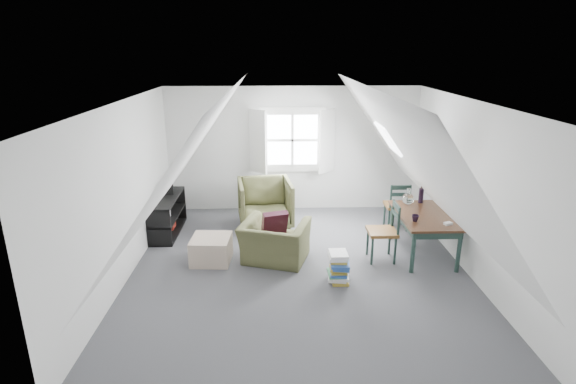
{
  "coord_description": "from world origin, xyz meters",
  "views": [
    {
      "loc": [
        -0.34,
        -6.09,
        3.2
      ],
      "look_at": [
        -0.15,
        0.6,
        1.04
      ],
      "focal_mm": 28.0,
      "sensor_mm": 36.0,
      "label": 1
    }
  ],
  "objects_px": {
    "armchair_far": "(266,226)",
    "ottoman": "(211,249)",
    "dining_chair_far": "(397,205)",
    "magazine_stack": "(339,267)",
    "armchair_near": "(275,260)",
    "media_shelf": "(166,217)",
    "dining_table": "(424,220)",
    "dining_chair_near": "(384,231)"
  },
  "relations": [
    {
      "from": "dining_table",
      "to": "ottoman",
      "type": "bearing_deg",
      "value": -174.08
    },
    {
      "from": "magazine_stack",
      "to": "dining_chair_far",
      "type": "bearing_deg",
      "value": 55.47
    },
    {
      "from": "dining_table",
      "to": "dining_chair_far",
      "type": "distance_m",
      "value": 1.09
    },
    {
      "from": "dining_chair_far",
      "to": "media_shelf",
      "type": "xyz_separation_m",
      "value": [
        -4.18,
        -0.08,
        -0.16
      ]
    },
    {
      "from": "ottoman",
      "to": "dining_chair_far",
      "type": "bearing_deg",
      "value": 20.72
    },
    {
      "from": "armchair_far",
      "to": "dining_table",
      "type": "relative_size",
      "value": 0.71
    },
    {
      "from": "ottoman",
      "to": "dining_table",
      "type": "height_order",
      "value": "dining_table"
    },
    {
      "from": "armchair_far",
      "to": "media_shelf",
      "type": "height_order",
      "value": "media_shelf"
    },
    {
      "from": "ottoman",
      "to": "dining_chair_far",
      "type": "relative_size",
      "value": 0.66
    },
    {
      "from": "dining_chair_far",
      "to": "magazine_stack",
      "type": "distance_m",
      "value": 2.35
    },
    {
      "from": "armchair_near",
      "to": "media_shelf",
      "type": "bearing_deg",
      "value": -13.48
    },
    {
      "from": "dining_table",
      "to": "magazine_stack",
      "type": "xyz_separation_m",
      "value": [
        -1.47,
        -0.85,
        -0.38
      ]
    },
    {
      "from": "ottoman",
      "to": "dining_chair_far",
      "type": "distance_m",
      "value": 3.47
    },
    {
      "from": "armchair_near",
      "to": "magazine_stack",
      "type": "height_order",
      "value": "magazine_stack"
    },
    {
      "from": "armchair_far",
      "to": "media_shelf",
      "type": "distance_m",
      "value": 1.82
    },
    {
      "from": "dining_table",
      "to": "armchair_far",
      "type": "bearing_deg",
      "value": 156.6
    },
    {
      "from": "dining_table",
      "to": "dining_chair_far",
      "type": "relative_size",
      "value": 1.55
    },
    {
      "from": "armchair_near",
      "to": "magazine_stack",
      "type": "xyz_separation_m",
      "value": [
        0.91,
        -0.7,
        0.22
      ]
    },
    {
      "from": "armchair_far",
      "to": "ottoman",
      "type": "xyz_separation_m",
      "value": [
        -0.82,
        -1.44,
        0.2
      ]
    },
    {
      "from": "armchair_near",
      "to": "dining_chair_far",
      "type": "bearing_deg",
      "value": -134.04
    },
    {
      "from": "magazine_stack",
      "to": "armchair_far",
      "type": "bearing_deg",
      "value": 116.84
    },
    {
      "from": "armchair_near",
      "to": "dining_chair_near",
      "type": "relative_size",
      "value": 1.06
    },
    {
      "from": "media_shelf",
      "to": "magazine_stack",
      "type": "xyz_separation_m",
      "value": [
        2.86,
        -1.85,
        -0.08
      ]
    },
    {
      "from": "dining_table",
      "to": "media_shelf",
      "type": "distance_m",
      "value": 4.45
    },
    {
      "from": "armchair_far",
      "to": "dining_chair_near",
      "type": "height_order",
      "value": "dining_chair_near"
    },
    {
      "from": "armchair_far",
      "to": "dining_chair_far",
      "type": "xyz_separation_m",
      "value": [
        2.41,
        -0.22,
        0.47
      ]
    },
    {
      "from": "armchair_far",
      "to": "ottoman",
      "type": "distance_m",
      "value": 1.67
    },
    {
      "from": "dining_chair_near",
      "to": "dining_chair_far",
      "type": "bearing_deg",
      "value": 176.61
    },
    {
      "from": "armchair_near",
      "to": "media_shelf",
      "type": "height_order",
      "value": "media_shelf"
    },
    {
      "from": "armchair_far",
      "to": "dining_table",
      "type": "xyz_separation_m",
      "value": [
        2.55,
        -1.29,
        0.6
      ]
    },
    {
      "from": "dining_table",
      "to": "media_shelf",
      "type": "relative_size",
      "value": 1.06
    },
    {
      "from": "dining_table",
      "to": "dining_chair_far",
      "type": "bearing_deg",
      "value": 100.85
    },
    {
      "from": "ottoman",
      "to": "armchair_near",
      "type": "bearing_deg",
      "value": -0.6
    },
    {
      "from": "ottoman",
      "to": "dining_table",
      "type": "distance_m",
      "value": 3.4
    },
    {
      "from": "ottoman",
      "to": "media_shelf",
      "type": "xyz_separation_m",
      "value": [
        -0.95,
        1.14,
        0.11
      ]
    },
    {
      "from": "dining_table",
      "to": "dining_chair_far",
      "type": "xyz_separation_m",
      "value": [
        -0.14,
        1.08,
        -0.14
      ]
    },
    {
      "from": "dining_table",
      "to": "dining_chair_near",
      "type": "relative_size",
      "value": 1.48
    },
    {
      "from": "dining_table",
      "to": "media_shelf",
      "type": "xyz_separation_m",
      "value": [
        -4.32,
        0.99,
        -0.3
      ]
    },
    {
      "from": "dining_chair_far",
      "to": "dining_chair_near",
      "type": "height_order",
      "value": "dining_chair_near"
    },
    {
      "from": "ottoman",
      "to": "dining_chair_near",
      "type": "height_order",
      "value": "dining_chair_near"
    },
    {
      "from": "armchair_near",
      "to": "armchair_far",
      "type": "relative_size",
      "value": 1.01
    },
    {
      "from": "armchair_far",
      "to": "dining_chair_far",
      "type": "relative_size",
      "value": 1.1
    }
  ]
}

